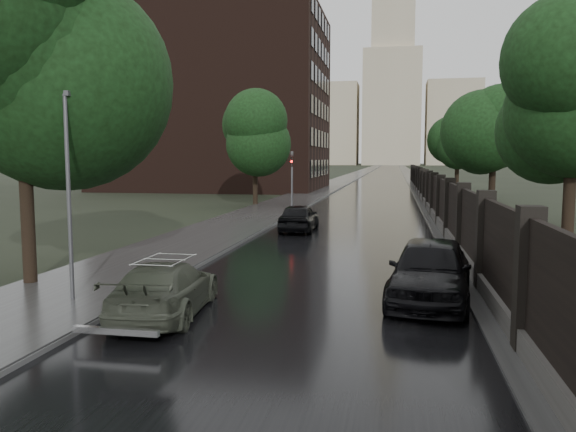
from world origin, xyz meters
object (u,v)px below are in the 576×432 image
(lamp_post, at_px, (69,195))
(hatchback_left, at_px, (299,218))
(volga_sedan, at_px, (165,289))
(tree_right_c, at_px, (458,142))
(car_right_near, at_px, (430,270))
(tree_left_far, at_px, (255,135))
(traffic_light, at_px, (292,176))
(tree_right_a, at_px, (573,112))
(tree_left_near, at_px, (20,49))
(tree_right_b, at_px, (494,133))

(lamp_post, height_order, hatchback_left, lamp_post)
(lamp_post, xyz_separation_m, hatchback_left, (3.08, 14.56, -1.98))
(lamp_post, xyz_separation_m, volga_sedan, (2.56, -0.41, -2.05))
(tree_right_c, relative_size, lamp_post, 1.37)
(tree_right_c, relative_size, car_right_near, 1.49)
(tree_left_far, relative_size, car_right_near, 1.57)
(traffic_light, bearing_deg, tree_left_far, 126.47)
(tree_right_a, relative_size, hatchback_left, 1.74)
(tree_left_near, bearing_deg, tree_left_far, 90.85)
(tree_left_far, xyz_separation_m, tree_right_a, (15.50, -22.00, -0.29))
(lamp_post, relative_size, car_right_near, 1.09)
(hatchback_left, xyz_separation_m, car_right_near, (5.43, -12.65, 0.11))
(tree_left_near, xyz_separation_m, tree_left_far, (-0.40, 27.00, -1.18))
(tree_left_far, xyz_separation_m, volga_sedan, (5.16, -28.91, -4.62))
(tree_right_a, distance_m, car_right_near, 7.59)
(tree_left_near, height_order, traffic_light, tree_left_near)
(tree_right_a, bearing_deg, tree_right_c, 90.00)
(tree_right_b, height_order, volga_sedan, tree_right_b)
(tree_right_c, relative_size, traffic_light, 1.75)
(volga_sedan, xyz_separation_m, hatchback_left, (0.52, 14.97, 0.07))
(tree_right_a, bearing_deg, lamp_post, -153.26)
(tree_right_b, distance_m, traffic_light, 12.44)
(tree_right_b, relative_size, lamp_post, 1.37)
(car_right_near, bearing_deg, tree_right_a, 53.11)
(tree_right_a, height_order, car_right_near, tree_right_a)
(tree_left_near, relative_size, traffic_light, 2.29)
(tree_right_c, relative_size, hatchback_left, 1.74)
(tree_left_far, xyz_separation_m, lamp_post, (2.60, -28.50, -2.57))
(tree_left_far, height_order, car_right_near, tree_left_far)
(tree_right_a, height_order, lamp_post, tree_right_a)
(tree_right_c, relative_size, volga_sedan, 1.65)
(tree_left_far, distance_m, car_right_near, 29.15)
(tree_right_b, xyz_separation_m, traffic_light, (-11.80, 2.99, -2.55))
(lamp_post, distance_m, hatchback_left, 15.01)
(tree_left_far, height_order, tree_right_b, tree_left_far)
(tree_right_c, bearing_deg, car_right_near, -96.85)
(tree_left_far, distance_m, traffic_light, 6.84)
(tree_left_near, xyz_separation_m, hatchback_left, (5.28, 13.06, -5.73))
(tree_right_c, bearing_deg, tree_left_near, -112.20)
(tree_right_b, bearing_deg, tree_right_a, -90.00)
(traffic_light, distance_m, volga_sedan, 24.01)
(tree_left_far, bearing_deg, volga_sedan, -79.88)
(tree_right_a, height_order, traffic_light, tree_right_a)
(volga_sedan, height_order, hatchback_left, hatchback_left)
(tree_right_c, distance_m, lamp_post, 40.67)
(lamp_post, relative_size, traffic_light, 1.28)
(car_right_near, bearing_deg, tree_left_near, -170.88)
(tree_left_far, height_order, volga_sedan, tree_left_far)
(volga_sedan, bearing_deg, tree_right_b, -122.55)
(tree_right_a, bearing_deg, traffic_light, 124.77)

